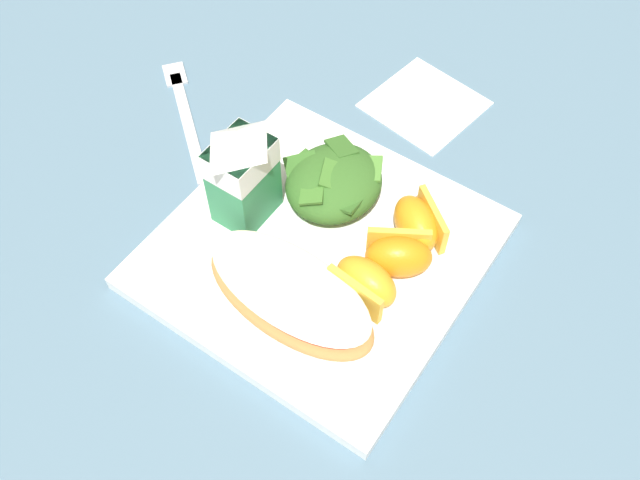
{
  "coord_description": "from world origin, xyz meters",
  "views": [
    {
      "loc": [
        -0.3,
        -0.21,
        0.55
      ],
      "look_at": [
        0.0,
        0.0,
        0.03
      ],
      "focal_mm": 38.83,
      "sensor_mm": 36.0,
      "label": 1
    }
  ],
  "objects_px": {
    "orange_wedge_front": "(365,283)",
    "orange_wedge_rear": "(418,223)",
    "paper_napkin": "(425,104)",
    "orange_wedge_middle": "(399,255)",
    "green_salad_pile": "(334,182)",
    "white_plate": "(320,251)",
    "cheesy_pizza_bread": "(290,294)",
    "metal_fork": "(184,109)",
    "milk_carton": "(242,171)"
  },
  "relations": [
    {
      "from": "green_salad_pile",
      "to": "metal_fork",
      "type": "bearing_deg",
      "value": 85.54
    },
    {
      "from": "cheesy_pizza_bread",
      "to": "green_salad_pile",
      "type": "distance_m",
      "value": 0.13
    },
    {
      "from": "green_salad_pile",
      "to": "orange_wedge_middle",
      "type": "height_order",
      "value": "green_salad_pile"
    },
    {
      "from": "orange_wedge_front",
      "to": "metal_fork",
      "type": "bearing_deg",
      "value": 72.2
    },
    {
      "from": "orange_wedge_rear",
      "to": "metal_fork",
      "type": "bearing_deg",
      "value": 87.56
    },
    {
      "from": "white_plate",
      "to": "cheesy_pizza_bread",
      "type": "relative_size",
      "value": 1.61
    },
    {
      "from": "orange_wedge_front",
      "to": "orange_wedge_rear",
      "type": "distance_m",
      "value": 0.08
    },
    {
      "from": "cheesy_pizza_bread",
      "to": "orange_wedge_middle",
      "type": "bearing_deg",
      "value": -33.22
    },
    {
      "from": "green_salad_pile",
      "to": "orange_wedge_front",
      "type": "distance_m",
      "value": 0.12
    },
    {
      "from": "white_plate",
      "to": "orange_wedge_front",
      "type": "relative_size",
      "value": 4.42
    },
    {
      "from": "orange_wedge_front",
      "to": "orange_wedge_rear",
      "type": "height_order",
      "value": "same"
    },
    {
      "from": "orange_wedge_front",
      "to": "green_salad_pile",
      "type": "bearing_deg",
      "value": 47.31
    },
    {
      "from": "cheesy_pizza_bread",
      "to": "green_salad_pile",
      "type": "height_order",
      "value": "green_salad_pile"
    },
    {
      "from": "white_plate",
      "to": "orange_wedge_front",
      "type": "xyz_separation_m",
      "value": [
        -0.02,
        -0.06,
        0.03
      ]
    },
    {
      "from": "orange_wedge_middle",
      "to": "green_salad_pile",
      "type": "bearing_deg",
      "value": 68.68
    },
    {
      "from": "paper_napkin",
      "to": "orange_wedge_middle",
      "type": "bearing_deg",
      "value": -157.29
    },
    {
      "from": "metal_fork",
      "to": "paper_napkin",
      "type": "bearing_deg",
      "value": -53.52
    },
    {
      "from": "milk_carton",
      "to": "metal_fork",
      "type": "height_order",
      "value": "milk_carton"
    },
    {
      "from": "paper_napkin",
      "to": "green_salad_pile",
      "type": "bearing_deg",
      "value": 178.3
    },
    {
      "from": "green_salad_pile",
      "to": "paper_napkin",
      "type": "bearing_deg",
      "value": -1.7
    },
    {
      "from": "green_salad_pile",
      "to": "metal_fork",
      "type": "height_order",
      "value": "green_salad_pile"
    },
    {
      "from": "green_salad_pile",
      "to": "metal_fork",
      "type": "distance_m",
      "value": 0.21
    },
    {
      "from": "white_plate",
      "to": "paper_napkin",
      "type": "relative_size",
      "value": 2.55
    },
    {
      "from": "white_plate",
      "to": "milk_carton",
      "type": "height_order",
      "value": "milk_carton"
    },
    {
      "from": "white_plate",
      "to": "green_salad_pile",
      "type": "relative_size",
      "value": 2.8
    },
    {
      "from": "green_salad_pile",
      "to": "milk_carton",
      "type": "xyz_separation_m",
      "value": [
        -0.06,
        0.06,
        0.04
      ]
    },
    {
      "from": "green_salad_pile",
      "to": "orange_wedge_rear",
      "type": "xyz_separation_m",
      "value": [
        0.0,
        -0.09,
        -0.0
      ]
    },
    {
      "from": "cheesy_pizza_bread",
      "to": "orange_wedge_middle",
      "type": "distance_m",
      "value": 0.1
    },
    {
      "from": "cheesy_pizza_bread",
      "to": "white_plate",
      "type": "bearing_deg",
      "value": 11.9
    },
    {
      "from": "cheesy_pizza_bread",
      "to": "metal_fork",
      "type": "xyz_separation_m",
      "value": [
        0.14,
        0.25,
        -0.03
      ]
    },
    {
      "from": "orange_wedge_front",
      "to": "paper_napkin",
      "type": "relative_size",
      "value": 0.58
    },
    {
      "from": "paper_napkin",
      "to": "orange_wedge_rear",
      "type": "bearing_deg",
      "value": -153.62
    },
    {
      "from": "white_plate",
      "to": "orange_wedge_rear",
      "type": "relative_size",
      "value": 4.03
    },
    {
      "from": "orange_wedge_front",
      "to": "metal_fork",
      "type": "xyz_separation_m",
      "value": [
        0.09,
        0.29,
        -0.03
      ]
    },
    {
      "from": "white_plate",
      "to": "cheesy_pizza_bread",
      "type": "distance_m",
      "value": 0.07
    },
    {
      "from": "paper_napkin",
      "to": "cheesy_pizza_bread",
      "type": "bearing_deg",
      "value": -173.88
    },
    {
      "from": "white_plate",
      "to": "paper_napkin",
      "type": "bearing_deg",
      "value": 4.44
    },
    {
      "from": "green_salad_pile",
      "to": "white_plate",
      "type": "bearing_deg",
      "value": -157.84
    },
    {
      "from": "cheesy_pizza_bread",
      "to": "orange_wedge_front",
      "type": "relative_size",
      "value": 2.75
    },
    {
      "from": "orange_wedge_front",
      "to": "orange_wedge_middle",
      "type": "bearing_deg",
      "value": -12.32
    },
    {
      "from": "white_plate",
      "to": "metal_fork",
      "type": "height_order",
      "value": "white_plate"
    },
    {
      "from": "orange_wedge_front",
      "to": "orange_wedge_rear",
      "type": "relative_size",
      "value": 0.91
    },
    {
      "from": "orange_wedge_front",
      "to": "paper_napkin",
      "type": "distance_m",
      "value": 0.27
    },
    {
      "from": "white_plate",
      "to": "orange_wedge_rear",
      "type": "distance_m",
      "value": 0.09
    },
    {
      "from": "metal_fork",
      "to": "cheesy_pizza_bread",
      "type": "bearing_deg",
      "value": -119.48
    },
    {
      "from": "orange_wedge_middle",
      "to": "milk_carton",
      "type": "bearing_deg",
      "value": 99.7
    },
    {
      "from": "milk_carton",
      "to": "orange_wedge_front",
      "type": "relative_size",
      "value": 1.73
    },
    {
      "from": "white_plate",
      "to": "orange_wedge_middle",
      "type": "height_order",
      "value": "orange_wedge_middle"
    },
    {
      "from": "milk_carton",
      "to": "metal_fork",
      "type": "xyz_separation_m",
      "value": [
        0.08,
        0.15,
        -0.07
      ]
    },
    {
      "from": "cheesy_pizza_bread",
      "to": "paper_napkin",
      "type": "height_order",
      "value": "cheesy_pizza_bread"
    }
  ]
}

